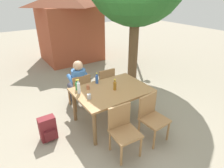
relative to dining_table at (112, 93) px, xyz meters
name	(u,v)px	position (x,y,z in m)	size (l,w,h in m)	color
ground_plane	(112,120)	(0.00, 0.00, -0.67)	(24.00, 24.00, 0.00)	gray
dining_table	(112,93)	(0.00, 0.00, 0.00)	(1.48, 1.05, 0.76)	#A37547
chair_far_left	(80,90)	(-0.33, 0.83, -0.18)	(0.45, 0.45, 0.87)	#A37547
chair_near_right	(152,115)	(0.33, -0.83, -0.18)	(0.47, 0.47, 0.87)	#A37547
chair_near_left	(123,128)	(-0.33, -0.83, -0.18)	(0.47, 0.47, 0.87)	#A37547
chair_far_right	(105,83)	(0.33, 0.83, -0.18)	(0.46, 0.46, 0.87)	#A37547
person_in_white_shirt	(78,81)	(-0.33, 0.94, -0.02)	(0.47, 0.61, 1.18)	#3D70B2
bottle_green	(77,86)	(-0.59, 0.37, 0.19)	(0.06, 0.06, 0.22)	#287A38
bottle_amber	(115,85)	(0.04, -0.05, 0.19)	(0.06, 0.06, 0.23)	#996019
bottle_clear	(79,87)	(-0.62, 0.22, 0.22)	(0.06, 0.06, 0.30)	white
bottle_blue	(97,79)	(-0.11, 0.41, 0.20)	(0.06, 0.06, 0.24)	#2D56A3
cup_steel	(89,96)	(-0.55, -0.07, 0.14)	(0.07, 0.07, 0.09)	#B2B7BC
cup_terracotta	(88,87)	(-0.40, 0.28, 0.14)	(0.06, 0.06, 0.09)	#BC6B47
backpack_by_near_side	(48,129)	(-1.32, 0.17, -0.44)	(0.30, 0.23, 0.48)	maroon
brick_kiosk	(70,25)	(0.93, 4.36, 0.68)	(2.41, 2.02, 2.58)	#9E472D
lamp_post	(138,1)	(3.09, 2.96, 1.52)	(0.56, 0.20, 3.15)	maroon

